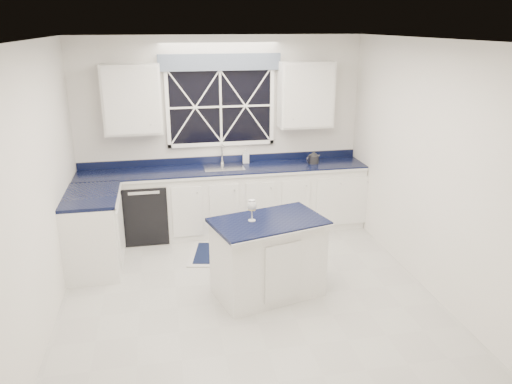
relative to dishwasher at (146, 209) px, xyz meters
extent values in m
plane|color=#ABAAA6|center=(1.10, -1.95, -0.41)|extent=(4.50, 4.50, 0.00)
cube|color=silver|center=(1.10, 0.30, 0.94)|extent=(4.00, 0.10, 2.70)
cube|color=white|center=(1.10, 0.00, 0.04)|extent=(3.98, 0.60, 0.90)
cube|color=white|center=(-0.60, -0.80, 0.04)|extent=(0.60, 1.00, 0.90)
cube|color=black|center=(1.10, 0.00, 0.51)|extent=(3.98, 0.64, 0.04)
cube|color=black|center=(0.00, 0.00, 0.00)|extent=(0.60, 0.58, 0.82)
cube|color=black|center=(1.10, 0.27, 1.34)|extent=(1.40, 0.02, 1.00)
cube|color=slate|center=(1.10, 0.21, 1.94)|extent=(1.65, 0.04, 0.22)
cube|color=white|center=(-0.07, 0.13, 1.49)|extent=(0.75, 0.34, 0.90)
cube|color=white|center=(2.28, 0.13, 1.49)|extent=(0.75, 0.34, 0.90)
cylinder|color=silver|center=(1.10, 0.22, 0.55)|extent=(0.05, 0.05, 0.04)
cylinder|color=silver|center=(1.10, 0.22, 0.69)|extent=(0.02, 0.02, 0.28)
cylinder|color=silver|center=(1.10, 0.13, 0.82)|extent=(0.02, 0.18, 0.02)
cube|color=white|center=(1.32, -1.83, 0.01)|extent=(1.24, 0.91, 0.83)
cube|color=black|center=(1.32, -1.83, 0.44)|extent=(1.31, 0.98, 0.04)
cube|color=#B9B9B4|center=(1.15, -0.81, -0.40)|extent=(1.37, 1.00, 0.01)
cube|color=black|center=(1.15, -0.81, -0.39)|extent=(1.21, 0.84, 0.01)
cylinder|color=#2B2C2E|center=(2.39, -0.01, 0.59)|extent=(0.19, 0.19, 0.12)
cone|color=#2B2C2E|center=(2.39, -0.01, 0.68)|extent=(0.15, 0.15, 0.05)
torus|color=#2B2C2E|center=(2.31, -0.03, 0.60)|extent=(0.10, 0.05, 0.10)
cylinder|color=#2B2C2E|center=(2.47, 0.02, 0.61)|extent=(0.06, 0.03, 0.08)
cylinder|color=silver|center=(1.15, -1.81, 0.46)|extent=(0.08, 0.08, 0.01)
cylinder|color=silver|center=(1.15, -1.81, 0.53)|extent=(0.01, 0.01, 0.12)
ellipsoid|color=silver|center=(1.15, -1.81, 0.63)|extent=(0.10, 0.10, 0.12)
cylinder|color=#D1BD6E|center=(1.15, -1.81, 0.61)|extent=(0.08, 0.08, 0.05)
imported|color=silver|center=(1.44, 0.21, 0.63)|extent=(0.10, 0.10, 0.20)
camera|label=1|loc=(0.25, -6.60, 2.44)|focal=35.00mm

